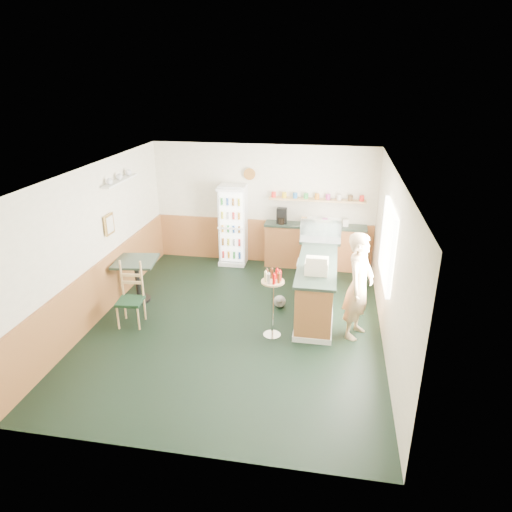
% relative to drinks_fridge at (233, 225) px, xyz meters
% --- Properties ---
extents(ground, '(6.00, 6.00, 0.00)m').
position_rel_drinks_fridge_xyz_m(ground, '(0.65, -2.74, -0.91)').
color(ground, black).
rests_on(ground, ground).
extents(room_envelope, '(5.04, 6.02, 2.72)m').
position_rel_drinks_fridge_xyz_m(room_envelope, '(0.42, -2.01, 0.61)').
color(room_envelope, '#F0E6CC').
rests_on(room_envelope, ground).
extents(service_counter, '(0.68, 3.01, 1.01)m').
position_rel_drinks_fridge_xyz_m(service_counter, '(2.00, -1.67, -0.45)').
color(service_counter, '#AD6237').
rests_on(service_counter, ground).
extents(back_counter, '(2.24, 0.42, 1.69)m').
position_rel_drinks_fridge_xyz_m(back_counter, '(1.84, 0.06, -0.36)').
color(back_counter, '#AD6237').
rests_on(back_counter, ground).
extents(drinks_fridge, '(0.60, 0.52, 1.83)m').
position_rel_drinks_fridge_xyz_m(drinks_fridge, '(0.00, 0.00, 0.00)').
color(drinks_fridge, white).
rests_on(drinks_fridge, ground).
extents(display_case, '(0.80, 0.42, 0.45)m').
position_rel_drinks_fridge_xyz_m(display_case, '(2.00, -1.04, 0.32)').
color(display_case, silver).
rests_on(display_case, service_counter).
extents(cash_register, '(0.38, 0.40, 0.22)m').
position_rel_drinks_fridge_xyz_m(cash_register, '(2.00, -2.52, 0.21)').
color(cash_register, '#EDE1C4').
rests_on(cash_register, service_counter).
extents(shopkeeper, '(0.63, 0.73, 1.81)m').
position_rel_drinks_fridge_xyz_m(shopkeeper, '(2.70, -2.72, -0.01)').
color(shopkeeper, tan).
rests_on(shopkeeper, ground).
extents(condiment_stand, '(0.38, 0.38, 1.18)m').
position_rel_drinks_fridge_xyz_m(condiment_stand, '(1.33, -3.00, -0.12)').
color(condiment_stand, silver).
rests_on(condiment_stand, ground).
extents(newspaper_rack, '(0.09, 0.43, 0.51)m').
position_rel_drinks_fridge_xyz_m(newspaper_rack, '(1.64, -1.45, -0.43)').
color(newspaper_rack, black).
rests_on(newspaper_rack, ground).
extents(cafe_table, '(0.86, 0.86, 0.84)m').
position_rel_drinks_fridge_xyz_m(cafe_table, '(-1.40, -2.17, -0.32)').
color(cafe_table, black).
rests_on(cafe_table, ground).
extents(cafe_chair, '(0.46, 0.46, 1.13)m').
position_rel_drinks_fridge_xyz_m(cafe_chair, '(-1.15, -2.96, -0.33)').
color(cafe_chair, black).
rests_on(cafe_chair, ground).
extents(dog_doorstop, '(0.23, 0.30, 0.28)m').
position_rel_drinks_fridge_xyz_m(dog_doorstop, '(1.33, -1.99, -0.78)').
color(dog_doorstop, gray).
rests_on(dog_doorstop, ground).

